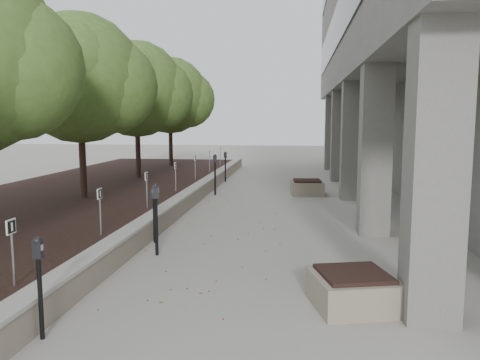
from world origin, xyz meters
The scene contains 21 objects.
ground centered at (0.00, 0.00, 0.00)m, with size 90.00×90.00×0.00m, color #9B978E.
retaining_wall centered at (-1.82, 9.00, 0.25)m, with size 0.39×26.00×0.50m, color gray, non-canonical shape.
planting_bed centered at (-5.50, 9.00, 0.20)m, with size 7.00×26.00×0.40m, color black.
crabapple_tree_3 centered at (-4.80, 8.00, 3.12)m, with size 4.60×4.00×5.44m, color #3C6024, non-canonical shape.
crabapple_tree_4 centered at (-4.80, 13.00, 3.12)m, with size 4.60×4.00×5.44m, color #3C6024, non-canonical shape.
crabapple_tree_5 centered at (-4.80, 18.00, 3.12)m, with size 4.60×4.00×5.44m, color #3C6024, non-canonical shape.
parking_sign_2 centered at (-2.35, 0.50, 0.88)m, with size 0.04×0.22×0.96m, color black, non-canonical shape.
parking_sign_3 centered at (-2.35, 3.50, 0.88)m, with size 0.04×0.22×0.96m, color black, non-canonical shape.
parking_sign_4 centered at (-2.35, 6.50, 0.88)m, with size 0.04×0.22×0.96m, color black, non-canonical shape.
parking_sign_5 centered at (-2.35, 9.50, 0.88)m, with size 0.04×0.22×0.96m, color black, non-canonical shape.
parking_sign_6 centered at (-2.35, 12.50, 0.88)m, with size 0.04×0.22×0.96m, color black, non-canonical shape.
parking_sign_7 centered at (-2.35, 15.50, 0.88)m, with size 0.04×0.22×0.96m, color black, non-canonical shape.
parking_sign_8 centered at (-2.35, 18.50, 0.88)m, with size 0.04×0.22×0.96m, color black, non-canonical shape.
parking_meter_1 centered at (-1.55, -0.22, 0.66)m, with size 0.13×0.09×1.31m, color black, non-canonical shape.
parking_meter_2 centered at (-1.21, 3.57, 0.73)m, with size 0.15×0.10×1.47m, color black, non-canonical shape.
parking_meter_3 centered at (-1.55, 4.53, 0.63)m, with size 0.12×0.09×1.25m, color black, non-canonical shape.
parking_meter_4 centered at (-1.37, 11.35, 0.74)m, with size 0.15×0.11×1.49m, color black, non-canonical shape.
parking_meter_5 centered at (-1.55, 15.01, 0.67)m, with size 0.13×0.09×1.34m, color black, non-canonical shape.
planter_front centered at (2.42, 1.30, 0.26)m, with size 1.13×1.13×0.53m, color gray, non-canonical shape.
planter_back centered at (1.94, 11.88, 0.27)m, with size 1.16×1.16×0.54m, color gray, non-canonical shape.
berry_scatter centered at (-0.10, 5.00, 0.01)m, with size 3.30×14.10×0.02m, color maroon, non-canonical shape.
Camera 1 is at (1.59, -5.55, 2.73)m, focal length 35.72 mm.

